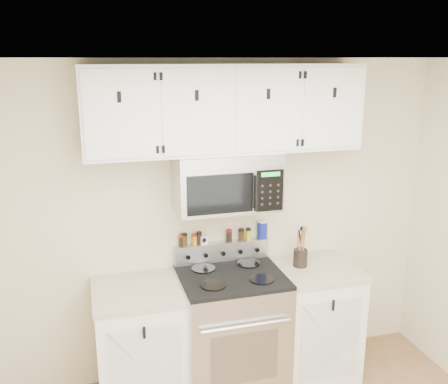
# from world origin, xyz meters

# --- Properties ---
(back_wall) EXTENTS (3.50, 0.01, 2.50)m
(back_wall) POSITION_xyz_m (0.00, 1.75, 1.25)
(back_wall) COLOR beige
(back_wall) RESTS_ON floor
(ceiling) EXTENTS (3.50, 3.50, 0.01)m
(ceiling) POSITION_xyz_m (0.00, 0.00, 2.50)
(ceiling) COLOR white
(ceiling) RESTS_ON back_wall
(range) EXTENTS (0.76, 0.65, 1.10)m
(range) POSITION_xyz_m (0.00, 1.43, 0.49)
(range) COLOR #B7B7BA
(range) RESTS_ON floor
(base_cabinet_left) EXTENTS (0.64, 0.62, 0.92)m
(base_cabinet_left) POSITION_xyz_m (-0.69, 1.45, 0.46)
(base_cabinet_left) COLOR white
(base_cabinet_left) RESTS_ON floor
(base_cabinet_right) EXTENTS (0.64, 0.62, 0.92)m
(base_cabinet_right) POSITION_xyz_m (0.69, 1.45, 0.46)
(base_cabinet_right) COLOR white
(base_cabinet_right) RESTS_ON floor
(microwave) EXTENTS (0.76, 0.44, 0.42)m
(microwave) POSITION_xyz_m (0.00, 1.55, 1.63)
(microwave) COLOR #9E9EA3
(microwave) RESTS_ON back_wall
(upper_cabinets) EXTENTS (2.00, 0.35, 0.62)m
(upper_cabinets) POSITION_xyz_m (-0.00, 1.58, 2.15)
(upper_cabinets) COLOR white
(upper_cabinets) RESTS_ON back_wall
(utensil_crock) EXTENTS (0.11, 0.11, 0.32)m
(utensil_crock) POSITION_xyz_m (0.58, 1.49, 1.00)
(utensil_crock) COLOR black
(utensil_crock) RESTS_ON base_cabinet_right
(kitchen_timer) EXTENTS (0.07, 0.07, 0.07)m
(kitchen_timer) POSITION_xyz_m (-0.15, 1.71, 1.13)
(kitchen_timer) COLOR white
(kitchen_timer) RESTS_ON range
(salt_canister) EXTENTS (0.08, 0.08, 0.15)m
(salt_canister) POSITION_xyz_m (0.34, 1.71, 1.17)
(salt_canister) COLOR navy
(salt_canister) RESTS_ON range
(spice_jar_0) EXTENTS (0.04, 0.04, 0.09)m
(spice_jar_0) POSITION_xyz_m (-0.32, 1.71, 1.15)
(spice_jar_0) COLOR black
(spice_jar_0) RESTS_ON range
(spice_jar_1) EXTENTS (0.05, 0.05, 0.10)m
(spice_jar_1) POSITION_xyz_m (-0.30, 1.71, 1.15)
(spice_jar_1) COLOR #3A290E
(spice_jar_1) RESTS_ON range
(spice_jar_2) EXTENTS (0.04, 0.04, 0.09)m
(spice_jar_2) POSITION_xyz_m (-0.21, 1.71, 1.15)
(spice_jar_2) COLOR orange
(spice_jar_2) RESTS_ON range
(spice_jar_3) EXTENTS (0.04, 0.04, 0.10)m
(spice_jar_3) POSITION_xyz_m (-0.18, 1.71, 1.15)
(spice_jar_3) COLOR black
(spice_jar_3) RESTS_ON range
(spice_jar_4) EXTENTS (0.05, 0.05, 0.10)m
(spice_jar_4) POSITION_xyz_m (0.06, 1.71, 1.15)
(spice_jar_4) COLOR black
(spice_jar_4) RESTS_ON range
(spice_jar_5) EXTENTS (0.04, 0.04, 0.09)m
(spice_jar_5) POSITION_xyz_m (0.16, 1.71, 1.15)
(spice_jar_5) COLOR #3A220D
(spice_jar_5) RESTS_ON range
(spice_jar_6) EXTENTS (0.04, 0.04, 0.09)m
(spice_jar_6) POSITION_xyz_m (0.22, 1.71, 1.15)
(spice_jar_6) COLOR gold
(spice_jar_6) RESTS_ON range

